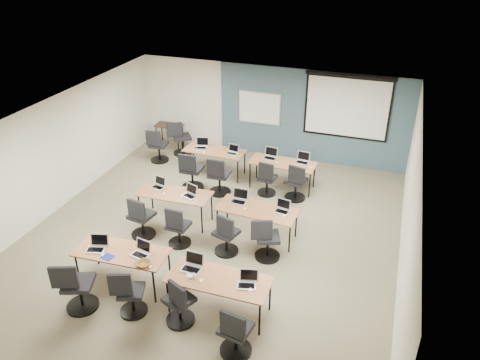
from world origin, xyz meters
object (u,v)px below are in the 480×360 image
at_px(task_chair_0, 77,290).
at_px(task_chair_2, 179,305).
at_px(laptop_1, 141,251).
at_px(training_table_front_left, 122,253).
at_px(spare_chair_b, 158,148).
at_px(training_table_front_right, 219,281).
at_px(laptop_9, 233,151).
at_px(laptop_4, 159,185).
at_px(laptop_11, 303,160).
at_px(training_table_back_left, 214,152).
at_px(laptop_2, 192,265).
at_px(laptop_3, 248,281).
at_px(laptop_10, 270,155).
at_px(task_chair_3, 235,335).
at_px(laptop_0, 97,246).
at_px(task_chair_1, 129,296).
at_px(task_chair_8, 191,174).
at_px(task_chair_9, 219,179).
at_px(task_chair_5, 178,230).
at_px(laptop_6, 239,199).
at_px(task_chair_4, 141,220).
at_px(training_table_mid_left, 175,195).
at_px(laptop_7, 282,208).
at_px(laptop_5, 190,193).
at_px(whiteboard, 260,108).
at_px(training_table_mid_right, 257,211).
at_px(task_chair_7, 266,242).
at_px(utility_table, 169,128).
at_px(training_table_back_right, 283,164).
at_px(task_chair_6, 226,237).
at_px(task_chair_10, 267,181).
at_px(spare_chair_a, 181,141).
at_px(projector_screen, 348,103).

height_order(task_chair_0, task_chair_2, task_chair_0).
bearing_deg(task_chair_2, laptop_1, 171.76).
height_order(training_table_front_left, spare_chair_b, spare_chair_b).
bearing_deg(training_table_front_right, laptop_9, 106.80).
xyz_separation_m(laptop_4, laptop_11, (2.90, 2.41, 0.01)).
xyz_separation_m(training_table_back_left, laptop_2, (1.51, -4.79, 0.12)).
relative_size(laptop_3, laptop_10, 0.92).
bearing_deg(task_chair_3, laptop_10, 109.19).
relative_size(laptop_0, task_chair_1, 0.35).
xyz_separation_m(task_chair_8, task_chair_9, (0.78, -0.01, -0.01)).
bearing_deg(task_chair_8, laptop_10, 26.49).
relative_size(laptop_2, task_chair_5, 0.37).
xyz_separation_m(laptop_3, task_chair_3, (0.08, -0.86, -0.38)).
bearing_deg(laptop_6, task_chair_4, -151.18).
bearing_deg(task_chair_2, training_table_front_right, 68.36).
height_order(training_table_front_right, task_chair_5, task_chair_5).
height_order(laptop_3, task_chair_9, task_chair_9).
relative_size(training_table_mid_left, laptop_7, 5.34).
distance_m(laptop_0, laptop_5, 2.54).
height_order(task_chair_0, laptop_6, task_chair_0).
relative_size(laptop_6, task_chair_9, 0.34).
relative_size(task_chair_4, laptop_6, 2.86).
xyz_separation_m(whiteboard, training_table_mid_right, (1.26, -4.24, -0.77)).
bearing_deg(task_chair_1, laptop_5, 73.42).
height_order(task_chair_0, task_chair_7, task_chair_0).
bearing_deg(laptop_0, utility_table, 88.45).
relative_size(laptop_11, utility_table, 0.40).
bearing_deg(training_table_mid_left, training_table_front_left, -91.17).
relative_size(laptop_5, laptop_7, 1.02).
height_order(training_table_back_right, task_chair_3, task_chair_3).
distance_m(training_table_front_left, training_table_back_left, 4.80).
distance_m(training_table_back_right, task_chair_9, 1.71).
relative_size(task_chair_6, task_chair_10, 1.03).
bearing_deg(laptop_3, training_table_mid_right, 87.56).
distance_m(laptop_9, utility_table, 2.84).
bearing_deg(spare_chair_a, projector_screen, -26.23).
distance_m(task_chair_0, task_chair_2, 1.89).
distance_m(whiteboard, task_chair_5, 5.20).
height_order(task_chair_1, laptop_3, same).
xyz_separation_m(training_table_mid_right, spare_chair_b, (-3.89, 2.73, -0.26)).
xyz_separation_m(laptop_7, utility_table, (-4.54, 3.65, -0.14)).
distance_m(training_table_front_right, laptop_0, 2.49).
height_order(laptop_7, spare_chair_b, spare_chair_b).
relative_size(whiteboard, laptop_7, 4.03).
distance_m(task_chair_3, task_chair_8, 5.60).
distance_m(task_chair_2, laptop_4, 3.70).
height_order(laptop_4, laptop_10, laptop_10).
bearing_deg(laptop_6, training_table_mid_right, -20.43).
bearing_deg(laptop_9, laptop_7, -41.53).
relative_size(task_chair_8, laptop_10, 2.98).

